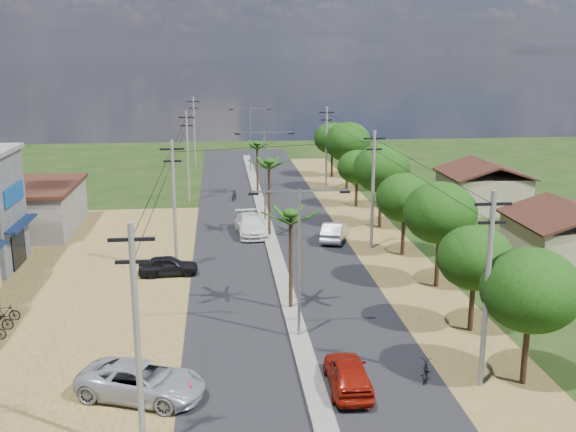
# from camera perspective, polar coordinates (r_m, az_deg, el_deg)

# --- Properties ---
(ground) EXTENTS (160.00, 160.00, 0.00)m
(ground) POSITION_cam_1_polar(r_m,az_deg,el_deg) (35.93, 0.92, -10.29)
(ground) COLOR black
(ground) RESTS_ON ground
(road) EXTENTS (12.00, 110.00, 0.04)m
(road) POSITION_cam_1_polar(r_m,az_deg,el_deg) (49.93, -1.13, -3.27)
(road) COLOR black
(road) RESTS_ON ground
(median) EXTENTS (1.00, 90.00, 0.18)m
(median) POSITION_cam_1_polar(r_m,az_deg,el_deg) (52.77, -1.41, -2.25)
(median) COLOR #605E56
(median) RESTS_ON ground
(dirt_lot_west) EXTENTS (18.00, 46.00, 0.04)m
(dirt_lot_west) POSITION_cam_1_polar(r_m,az_deg,el_deg) (44.52, -20.06, -6.29)
(dirt_lot_west) COLOR brown
(dirt_lot_west) RESTS_ON ground
(dirt_shoulder_east) EXTENTS (5.00, 90.00, 0.03)m
(dirt_shoulder_east) POSITION_cam_1_polar(r_m,az_deg,el_deg) (51.31, 8.38, -2.96)
(dirt_shoulder_east) COLOR brown
(dirt_shoulder_east) RESTS_ON ground
(low_shed) EXTENTS (10.40, 10.40, 3.95)m
(low_shed) POSITION_cam_1_polar(r_m,az_deg,el_deg) (60.43, -22.17, 0.62)
(low_shed) COLOR #605E56
(low_shed) RESTS_ON ground
(house_east_near) EXTENTS (7.60, 7.50, 4.60)m
(house_east_near) POSITION_cam_1_polar(r_m,az_deg,el_deg) (50.37, 22.69, -1.41)
(house_east_near) COLOR #968B65
(house_east_near) RESTS_ON ground
(house_east_far) EXTENTS (7.60, 7.50, 4.60)m
(house_east_far) POSITION_cam_1_polar(r_m,az_deg,el_deg) (66.65, 16.18, 2.62)
(house_east_far) COLOR #968B65
(house_east_far) RESTS_ON ground
(tree_east_a) EXTENTS (4.40, 4.40, 6.37)m
(tree_east_a) POSITION_cam_1_polar(r_m,az_deg,el_deg) (31.47, 19.87, -5.92)
(tree_east_a) COLOR black
(tree_east_a) RESTS_ON ground
(tree_east_b) EXTENTS (4.00, 4.00, 5.83)m
(tree_east_b) POSITION_cam_1_polar(r_m,az_deg,el_deg) (36.71, 15.54, -3.43)
(tree_east_b) COLOR black
(tree_east_b) RESTS_ON ground
(tree_east_c) EXTENTS (4.60, 4.60, 6.83)m
(tree_east_c) POSITION_cam_1_polar(r_m,az_deg,el_deg) (42.99, 12.75, 0.27)
(tree_east_c) COLOR black
(tree_east_c) RESTS_ON ground
(tree_east_d) EXTENTS (4.20, 4.20, 6.13)m
(tree_east_d) POSITION_cam_1_polar(r_m,az_deg,el_deg) (49.54, 9.85, 1.55)
(tree_east_d) COLOR black
(tree_east_d) RESTS_ON ground
(tree_east_e) EXTENTS (4.80, 4.80, 7.14)m
(tree_east_e) POSITION_cam_1_polar(r_m,az_deg,el_deg) (57.04, 7.92, 3.99)
(tree_east_e) COLOR black
(tree_east_e) RESTS_ON ground
(tree_east_f) EXTENTS (3.80, 3.80, 5.52)m
(tree_east_f) POSITION_cam_1_polar(r_m,az_deg,el_deg) (64.84, 5.87, 4.14)
(tree_east_f) COLOR black
(tree_east_f) RESTS_ON ground
(tree_east_g) EXTENTS (5.00, 5.00, 7.38)m
(tree_east_g) POSITION_cam_1_polar(r_m,az_deg,el_deg) (72.51, 5.08, 6.26)
(tree_east_g) COLOR black
(tree_east_g) RESTS_ON ground
(tree_east_h) EXTENTS (4.40, 4.40, 6.52)m
(tree_east_h) POSITION_cam_1_polar(r_m,az_deg,el_deg) (80.34, 3.77, 6.58)
(tree_east_h) COLOR black
(tree_east_h) RESTS_ON ground
(palm_median_near) EXTENTS (2.00, 2.00, 6.15)m
(palm_median_near) POSITION_cam_1_polar(r_m,az_deg,el_deg) (37.90, 0.23, -0.15)
(palm_median_near) COLOR black
(palm_median_near) RESTS_ON ground
(palm_median_mid) EXTENTS (2.00, 2.00, 6.55)m
(palm_median_mid) POSITION_cam_1_polar(r_m,az_deg,el_deg) (53.44, -1.62, 4.34)
(palm_median_mid) COLOR black
(palm_median_mid) RESTS_ON ground
(palm_median_far) EXTENTS (2.00, 2.00, 5.85)m
(palm_median_far) POSITION_cam_1_polar(r_m,az_deg,el_deg) (69.32, -2.63, 5.97)
(palm_median_far) COLOR black
(palm_median_far) RESTS_ON ground
(streetlight_near) EXTENTS (5.10, 0.18, 8.00)m
(streetlight_near) POSITION_cam_1_polar(r_m,az_deg,el_deg) (34.26, 0.95, -2.97)
(streetlight_near) COLOR gray
(streetlight_near) RESTS_ON ground
(streetlight_mid) EXTENTS (5.10, 0.18, 8.00)m
(streetlight_mid) POSITION_cam_1_polar(r_m,az_deg,el_deg) (58.54, -1.98, 4.06)
(streetlight_mid) COLOR gray
(streetlight_mid) RESTS_ON ground
(streetlight_far) EXTENTS (5.10, 0.18, 8.00)m
(streetlight_far) POSITION_cam_1_polar(r_m,az_deg,el_deg) (83.25, -3.20, 6.94)
(streetlight_far) COLOR gray
(streetlight_far) RESTS_ON ground
(utility_pole_w_a) EXTENTS (1.60, 0.24, 9.00)m
(utility_pole_w_a) POSITION_cam_1_polar(r_m,az_deg,el_deg) (24.83, -12.66, -10.07)
(utility_pole_w_a) COLOR #605E56
(utility_pole_w_a) RESTS_ON ground
(utility_pole_w_b) EXTENTS (1.60, 0.24, 9.00)m
(utility_pole_w_b) POSITION_cam_1_polar(r_m,az_deg,el_deg) (45.76, -9.61, 1.09)
(utility_pole_w_b) COLOR #605E56
(utility_pole_w_b) RESTS_ON ground
(utility_pole_w_c) EXTENTS (1.60, 0.24, 9.00)m
(utility_pole_w_c) POSITION_cam_1_polar(r_m,az_deg,el_deg) (67.37, -8.50, 5.17)
(utility_pole_w_c) COLOR #605E56
(utility_pole_w_c) RESTS_ON ground
(utility_pole_w_d) EXTENTS (1.60, 0.24, 9.00)m
(utility_pole_w_d) POSITION_cam_1_polar(r_m,az_deg,el_deg) (88.18, -7.95, 7.20)
(utility_pole_w_d) COLOR #605E56
(utility_pole_w_d) RESTS_ON ground
(utility_pole_e_a) EXTENTS (1.60, 0.24, 9.00)m
(utility_pole_e_a) POSITION_cam_1_polar(r_m,az_deg,el_deg) (30.58, 16.51, -5.70)
(utility_pole_e_a) COLOR #605E56
(utility_pole_e_a) RESTS_ON ground
(utility_pole_e_b) EXTENTS (1.60, 0.24, 9.00)m
(utility_pole_e_b) POSITION_cam_1_polar(r_m,az_deg,el_deg) (50.88, 7.20, 2.45)
(utility_pole_e_b) COLOR #605E56
(utility_pole_e_b) RESTS_ON ground
(utility_pole_e_c) EXTENTS (1.60, 0.24, 9.00)m
(utility_pole_e_c) POSITION_cam_1_polar(r_m,az_deg,el_deg) (72.18, 3.27, 5.87)
(utility_pole_e_c) COLOR #605E56
(utility_pole_e_c) RESTS_ON ground
(car_red_near) EXTENTS (1.91, 4.52, 1.52)m
(car_red_near) POSITION_cam_1_polar(r_m,az_deg,el_deg) (30.69, 5.10, -13.20)
(car_red_near) COLOR maroon
(car_red_near) RESTS_ON ground
(car_silver_mid) EXTENTS (2.89, 4.81, 1.50)m
(car_silver_mid) POSITION_cam_1_polar(r_m,az_deg,el_deg) (53.49, 3.91, -1.33)
(car_silver_mid) COLOR #A3A6AB
(car_silver_mid) RESTS_ON ground
(car_white_far) EXTENTS (2.73, 5.74, 1.61)m
(car_white_far) POSITION_cam_1_polar(r_m,az_deg,el_deg) (55.08, -3.19, -0.81)
(car_white_far) COLOR silver
(car_white_far) RESTS_ON ground
(car_parked_silver) EXTENTS (6.12, 4.41, 1.55)m
(car_parked_silver) POSITION_cam_1_polar(r_m,az_deg,el_deg) (30.58, -12.26, -13.56)
(car_parked_silver) COLOR #A3A6AB
(car_parked_silver) RESTS_ON ground
(car_parked_dark) EXTENTS (4.05, 1.84, 1.35)m
(car_parked_dark) POSITION_cam_1_polar(r_m,az_deg,el_deg) (45.87, -10.11, -4.20)
(car_parked_dark) COLOR black
(car_parked_dark) RESTS_ON ground
(moto_rider_east) EXTENTS (1.08, 1.68, 0.83)m
(moto_rider_east) POSITION_cam_1_polar(r_m,az_deg,el_deg) (32.23, 11.51, -12.74)
(moto_rider_east) COLOR black
(moto_rider_east) RESTS_ON ground
(moto_rider_west_a) EXTENTS (0.67, 1.80, 0.94)m
(moto_rider_west_a) POSITION_cam_1_polar(r_m,az_deg,el_deg) (56.83, -3.29, -0.71)
(moto_rider_west_a) COLOR black
(moto_rider_west_a) RESTS_ON ground
(moto_rider_west_b) EXTENTS (0.97, 1.91, 1.10)m
(moto_rider_west_b) POSITION_cam_1_polar(r_m,az_deg,el_deg) (67.96, -4.58, 1.75)
(moto_rider_west_b) COLOR black
(moto_rider_west_b) RESTS_ON ground
(roadside_sign) EXTENTS (0.41, 1.15, 0.98)m
(roadside_sign) POSITION_cam_1_polar(r_m,az_deg,el_deg) (30.15, -8.43, -14.41)
(roadside_sign) COLOR #B31048
(roadside_sign) RESTS_ON ground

